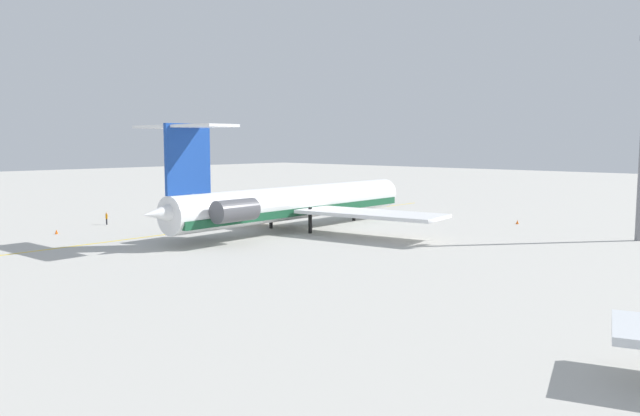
{
  "coord_description": "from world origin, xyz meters",
  "views": [
    {
      "loc": [
        54.01,
        67.56,
        10.99
      ],
      "look_at": [
        -1.17,
        15.7,
        3.04
      ],
      "focal_mm": 35.09,
      "sensor_mm": 36.0,
      "label": 1
    }
  ],
  "objects_px": {
    "safety_cone_nose": "(517,222)",
    "safety_cone_wingtip": "(56,232)",
    "main_jetliner": "(290,203)",
    "ground_crew_near_nose": "(256,201)",
    "ground_crew_starboard": "(283,201)",
    "ground_crew_near_tail": "(212,205)",
    "ground_crew_portside": "(107,217)"
  },
  "relations": [
    {
      "from": "safety_cone_nose",
      "to": "safety_cone_wingtip",
      "type": "relative_size",
      "value": 1.0
    },
    {
      "from": "main_jetliner",
      "to": "safety_cone_wingtip",
      "type": "bearing_deg",
      "value": 136.0
    },
    {
      "from": "safety_cone_wingtip",
      "to": "ground_crew_near_nose",
      "type": "bearing_deg",
      "value": -170.38
    },
    {
      "from": "ground_crew_starboard",
      "to": "safety_cone_nose",
      "type": "distance_m",
      "value": 38.81
    },
    {
      "from": "ground_crew_near_tail",
      "to": "ground_crew_starboard",
      "type": "bearing_deg",
      "value": 52.0
    },
    {
      "from": "ground_crew_near_tail",
      "to": "ground_crew_portside",
      "type": "height_order",
      "value": "ground_crew_portside"
    },
    {
      "from": "ground_crew_portside",
      "to": "safety_cone_wingtip",
      "type": "xyz_separation_m",
      "value": [
        8.46,
        3.68,
        -0.79
      ]
    },
    {
      "from": "main_jetliner",
      "to": "safety_cone_wingtip",
      "type": "height_order",
      "value": "main_jetliner"
    },
    {
      "from": "main_jetliner",
      "to": "safety_cone_nose",
      "type": "xyz_separation_m",
      "value": [
        -25.52,
        17.82,
        -3.26
      ]
    },
    {
      "from": "main_jetliner",
      "to": "ground_crew_starboard",
      "type": "distance_m",
      "value": 27.04
    },
    {
      "from": "safety_cone_wingtip",
      "to": "ground_crew_starboard",
      "type": "bearing_deg",
      "value": -177.48
    },
    {
      "from": "ground_crew_starboard",
      "to": "ground_crew_near_tail",
      "type": "bearing_deg",
      "value": -0.9
    },
    {
      "from": "ground_crew_near_nose",
      "to": "safety_cone_wingtip",
      "type": "height_order",
      "value": "ground_crew_near_nose"
    },
    {
      "from": "ground_crew_near_tail",
      "to": "safety_cone_nose",
      "type": "bearing_deg",
      "value": 8.36
    },
    {
      "from": "ground_crew_near_nose",
      "to": "safety_cone_nose",
      "type": "distance_m",
      "value": 43.71
    },
    {
      "from": "main_jetliner",
      "to": "ground_crew_near_tail",
      "type": "xyz_separation_m",
      "value": [
        -6.65,
        -24.82,
        -2.49
      ]
    },
    {
      "from": "ground_crew_near_tail",
      "to": "ground_crew_portside",
      "type": "distance_m",
      "value": 19.73
    },
    {
      "from": "ground_crew_near_nose",
      "to": "safety_cone_nose",
      "type": "height_order",
      "value": "ground_crew_near_nose"
    },
    {
      "from": "main_jetliner",
      "to": "ground_crew_near_tail",
      "type": "distance_m",
      "value": 25.82
    },
    {
      "from": "ground_crew_near_tail",
      "to": "safety_cone_nose",
      "type": "relative_size",
      "value": 3.01
    },
    {
      "from": "ground_crew_near_nose",
      "to": "ground_crew_near_tail",
      "type": "relative_size",
      "value": 0.99
    },
    {
      "from": "safety_cone_nose",
      "to": "safety_cone_wingtip",
      "type": "xyz_separation_m",
      "value": [
        46.88,
        -36.3,
        0.0
      ]
    },
    {
      "from": "ground_crew_portside",
      "to": "ground_crew_near_tail",
      "type": "bearing_deg",
      "value": 179.68
    },
    {
      "from": "safety_cone_nose",
      "to": "main_jetliner",
      "type": "bearing_deg",
      "value": -34.93
    },
    {
      "from": "main_jetliner",
      "to": "ground_crew_near_tail",
      "type": "bearing_deg",
      "value": 71.86
    },
    {
      "from": "main_jetliner",
      "to": "ground_crew_starboard",
      "type": "height_order",
      "value": "main_jetliner"
    },
    {
      "from": "ground_crew_starboard",
      "to": "safety_cone_wingtip",
      "type": "relative_size",
      "value": 3.32
    },
    {
      "from": "ground_crew_near_nose",
      "to": "safety_cone_wingtip",
      "type": "distance_m",
      "value": 37.64
    },
    {
      "from": "ground_crew_portside",
      "to": "ground_crew_starboard",
      "type": "height_order",
      "value": "ground_crew_starboard"
    },
    {
      "from": "safety_cone_nose",
      "to": "ground_crew_near_nose",
      "type": "bearing_deg",
      "value": -77.07
    },
    {
      "from": "ground_crew_near_tail",
      "to": "ground_crew_starboard",
      "type": "xyz_separation_m",
      "value": [
        -11.16,
        4.62,
        0.11
      ]
    },
    {
      "from": "main_jetliner",
      "to": "ground_crew_starboard",
      "type": "relative_size",
      "value": 24.4
    }
  ]
}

